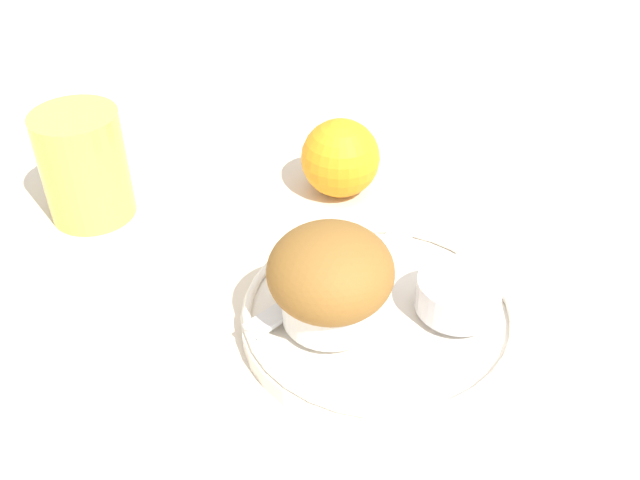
{
  "coord_description": "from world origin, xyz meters",
  "views": [
    {
      "loc": [
        -0.2,
        -0.32,
        0.36
      ],
      "look_at": [
        -0.03,
        0.03,
        0.06
      ],
      "focal_mm": 40.0,
      "sensor_mm": 36.0,
      "label": 1
    }
  ],
  "objects_px": {
    "butter_knife": "(350,267)",
    "orange_fruit": "(340,158)",
    "juice_glass": "(84,166)",
    "muffin": "(330,279)"
  },
  "relations": [
    {
      "from": "orange_fruit",
      "to": "juice_glass",
      "type": "distance_m",
      "value": 0.21
    },
    {
      "from": "butter_knife",
      "to": "orange_fruit",
      "type": "distance_m",
      "value": 0.13
    },
    {
      "from": "butter_knife",
      "to": "juice_glass",
      "type": "distance_m",
      "value": 0.24
    },
    {
      "from": "butter_knife",
      "to": "orange_fruit",
      "type": "relative_size",
      "value": 2.68
    },
    {
      "from": "orange_fruit",
      "to": "juice_glass",
      "type": "height_order",
      "value": "juice_glass"
    },
    {
      "from": "muffin",
      "to": "orange_fruit",
      "type": "bearing_deg",
      "value": 60.94
    },
    {
      "from": "butter_knife",
      "to": "juice_glass",
      "type": "relative_size",
      "value": 1.97
    },
    {
      "from": "muffin",
      "to": "juice_glass",
      "type": "height_order",
      "value": "juice_glass"
    },
    {
      "from": "butter_knife",
      "to": "juice_glass",
      "type": "bearing_deg",
      "value": 110.91
    },
    {
      "from": "muffin",
      "to": "butter_knife",
      "type": "bearing_deg",
      "value": 47.73
    }
  ]
}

